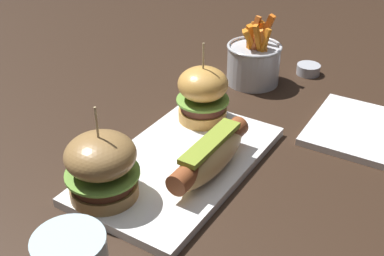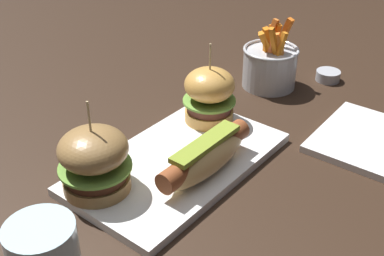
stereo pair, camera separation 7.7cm
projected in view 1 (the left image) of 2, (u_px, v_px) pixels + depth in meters
The scene contains 8 objects.
ground_plane at pixel (180, 167), 0.77m from camera, with size 3.00×3.00×0.00m, color black.
platter_main at pixel (180, 164), 0.77m from camera, with size 0.34×0.20×0.01m, color white.
hot_dog at pixel (210, 156), 0.73m from camera, with size 0.19×0.05×0.05m.
slider_left at pixel (102, 166), 0.67m from camera, with size 0.10×0.10×0.14m.
slider_right at pixel (203, 94), 0.85m from camera, with size 0.09×0.09×0.14m.
fries_bucket at pixel (254, 62), 1.01m from camera, with size 0.11×0.11×0.14m.
sauce_ramekin at pixel (308, 69), 1.06m from camera, with size 0.05×0.05×0.02m.
side_plate at pixel (367, 131), 0.85m from camera, with size 0.19×0.19×0.01m, color white.
Camera 1 is at (-0.52, -0.35, 0.46)m, focal length 46.57 mm.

